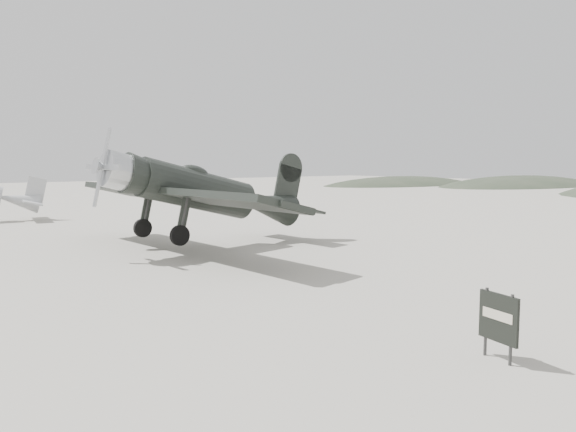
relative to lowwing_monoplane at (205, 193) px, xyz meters
name	(u,v)px	position (x,y,z in m)	size (l,w,h in m)	color
ground	(340,279)	(0.08, -7.07, -2.06)	(160.00, 160.00, 0.00)	gray
hill_east_north	(522,186)	(60.08, 20.93, -2.06)	(36.00, 18.00, 6.00)	#2F3929
hill_northeast	(402,185)	(50.08, 32.93, -2.06)	(32.00, 16.00, 5.20)	#2F3929
lowwing_monoplane	(205,193)	(0.00, 0.00, 0.00)	(8.66, 12.05, 3.90)	black
sign_board	(499,319)	(-2.28, -13.21, -1.38)	(0.22, 0.78, 1.14)	#333333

